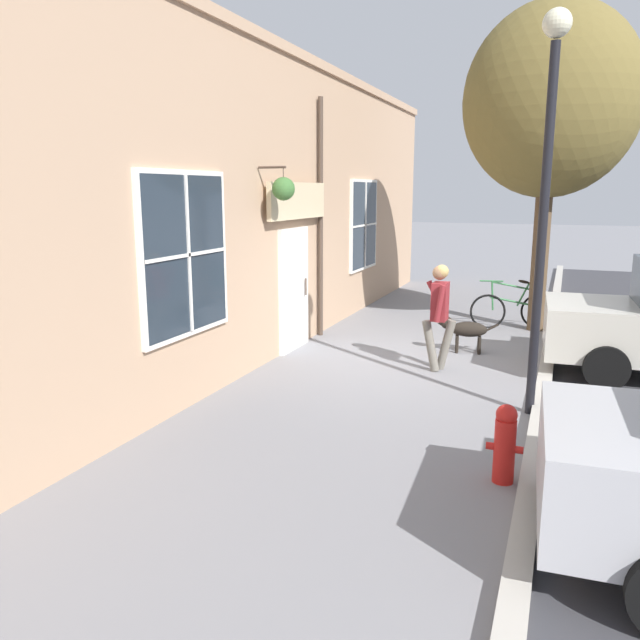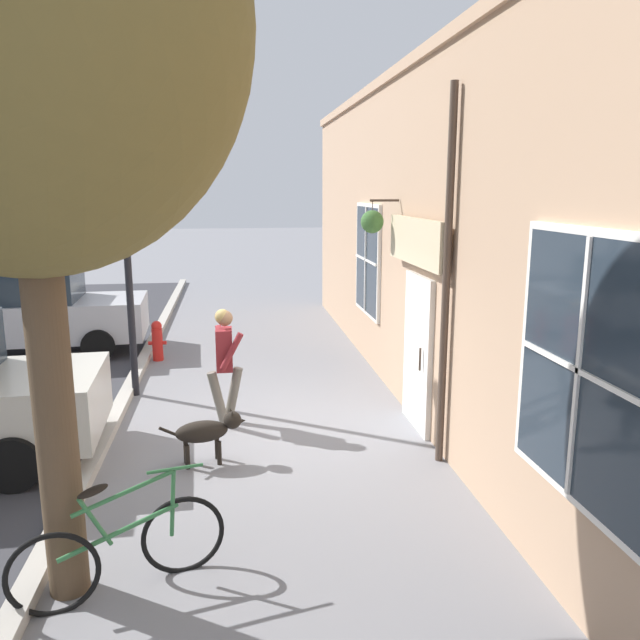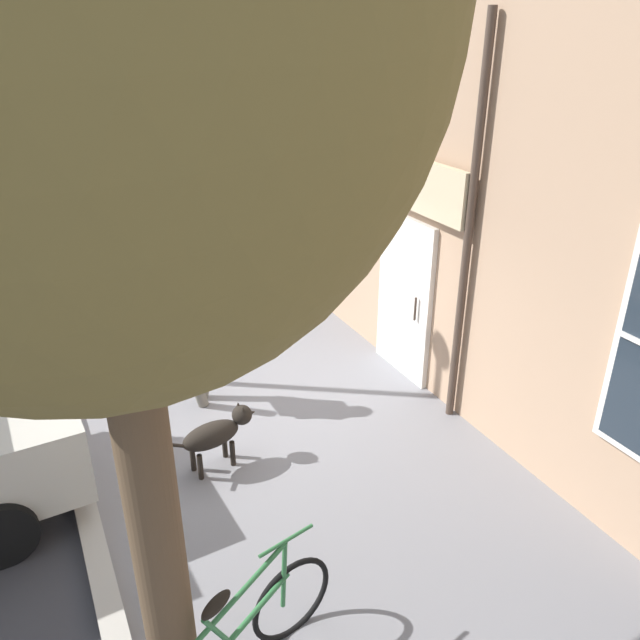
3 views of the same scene
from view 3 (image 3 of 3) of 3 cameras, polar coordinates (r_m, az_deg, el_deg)
ground_plane at (r=7.78m, az=-7.06°, el=-7.44°), size 90.00×90.00×0.00m
storefront_facade at (r=7.78m, az=8.71°, el=12.57°), size 0.95×18.00×5.00m
pedestrian_walking at (r=7.38m, az=-11.20°, el=-0.96°), size 0.51×0.54×1.64m
dog_on_leash at (r=6.59m, az=-9.41°, el=-10.13°), size 1.02×0.39×0.64m
street_tree_by_curb at (r=2.91m, az=-22.03°, el=24.73°), size 3.22×2.90×6.12m
street_lamp at (r=7.98m, az=-26.00°, el=14.93°), size 0.32×0.32×4.68m
fire_hydrant at (r=10.67m, az=-23.19°, el=2.47°), size 0.34×0.20×0.77m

